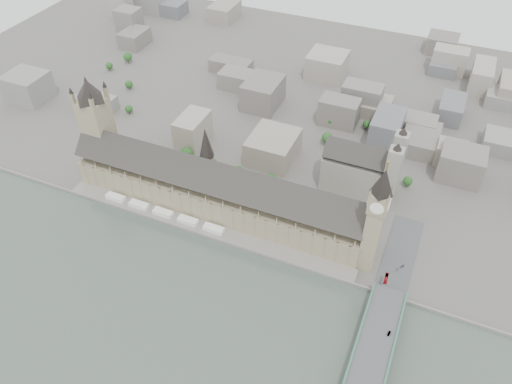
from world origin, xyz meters
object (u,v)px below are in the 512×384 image
at_px(car_silver, 389,333).
at_px(car_approach, 402,267).
at_px(palace_of_westminster, 216,190).
at_px(victoria_tower, 97,124).
at_px(westminster_abbey, 363,169).
at_px(elizabeth_tower, 376,214).
at_px(westminster_bridge, 366,377).
at_px(red_bus_north, 386,278).

relative_size(car_silver, car_approach, 0.95).
height_order(palace_of_westminster, car_approach, palace_of_westminster).
bearing_deg(victoria_tower, westminster_abbey, 16.50).
height_order(victoria_tower, car_silver, victoria_tower).
height_order(elizabeth_tower, victoria_tower, elizabeth_tower).
bearing_deg(elizabeth_tower, westminster_abbey, 107.29).
distance_m(palace_of_westminster, car_approach, 166.45).
bearing_deg(palace_of_westminster, westminster_bridge, -33.49).
distance_m(elizabeth_tower, car_silver, 83.44).
bearing_deg(victoria_tower, car_approach, -3.40).
height_order(westminster_abbey, car_approach, westminster_abbey).
relative_size(elizabeth_tower, westminster_abbey, 1.58).
bearing_deg(westminster_abbey, car_approach, -57.54).
height_order(westminster_bridge, car_silver, car_silver).
distance_m(palace_of_westminster, car_silver, 184.46).
xyz_separation_m(westminster_bridge, car_approach, (3.68, 96.43, 5.76)).
xyz_separation_m(car_silver, car_approach, (-3.22, 62.45, -0.05)).
xyz_separation_m(westminster_bridge, westminster_abbey, (-51.08, 182.50, 19.96)).
xyz_separation_m(palace_of_westminster, red_bus_north, (156.81, -27.64, -11.03)).
height_order(westminster_bridge, car_approach, car_approach).
height_order(westminster_bridge, westminster_abbey, westminster_abbey).
xyz_separation_m(elizabeth_tower, victoria_tower, (-260.00, 18.00, -2.88)).
distance_m(palace_of_westminster, westminster_abbey, 134.09).
height_order(car_silver, car_approach, car_silver).
distance_m(victoria_tower, red_bus_north, 284.22).
relative_size(victoria_tower, westminster_bridge, 0.31).
bearing_deg(car_approach, victoria_tower, -159.88).
relative_size(westminster_abbey, red_bus_north, 6.64).
xyz_separation_m(palace_of_westminster, westminster_bridge, (162.00, -107.20, -17.58)).
distance_m(palace_of_westminster, elizabeth_tower, 142.94).
height_order(westminster_abbey, red_bus_north, westminster_abbey).
distance_m(palace_of_westminster, westminster_bridge, 195.05).
bearing_deg(victoria_tower, westminster_bridge, -21.78).
bearing_deg(westminster_bridge, westminster_abbey, 105.64).
bearing_deg(elizabeth_tower, car_silver, -63.33).
xyz_separation_m(palace_of_westminster, car_silver, (168.90, -73.22, -11.77)).
bearing_deg(victoria_tower, palace_of_westminster, -2.96).
bearing_deg(palace_of_westminster, car_silver, -23.44).
bearing_deg(palace_of_westminster, westminster_abbey, 34.17).
distance_m(westminster_bridge, car_silver, 35.16).
bearing_deg(palace_of_westminster, red_bus_north, -10.00).
bearing_deg(red_bus_north, westminster_bridge, -88.15).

